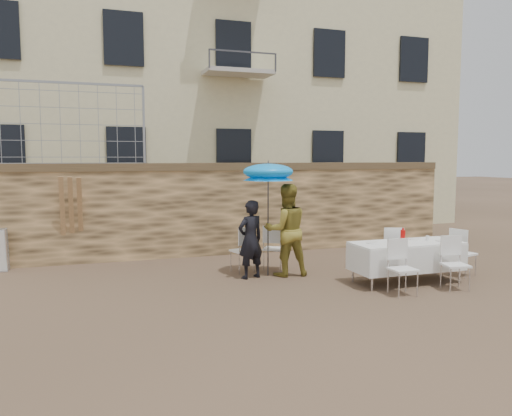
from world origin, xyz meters
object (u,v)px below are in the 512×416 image
object	(u,v)px
banquet_table	(407,244)
table_chair_front_right	(455,264)
umbrella	(268,175)
couple_chair_left	(242,249)
soda_bottle	(403,237)
table_chair_front_left	(403,268)
table_chair_side	(463,252)
woman_dress	(286,230)
couple_chair_right	(274,247)
table_chair_back	(391,250)
man_suit	(251,239)

from	to	relation	value
banquet_table	table_chair_front_right	distance (m)	0.94
umbrella	couple_chair_left	distance (m)	1.66
couple_chair_left	soda_bottle	size ratio (longest dim) A/B	3.69
couple_chair_left	table_chair_front_left	size ratio (longest dim) A/B	1.00
table_chair_front_left	table_chair_side	world-z (taller)	same
woman_dress	soda_bottle	distance (m)	2.25
table_chair_side	couple_chair_right	bearing A→B (deg)	46.92
woman_dress	table_chair_front_right	xyz separation A→B (m)	(2.46, -2.00, -0.44)
table_chair_side	table_chair_front_right	bearing A→B (deg)	116.77
couple_chair_right	banquet_table	bearing A→B (deg)	172.16
couple_chair_right	soda_bottle	distance (m)	2.69
soda_bottle	table_chair_back	bearing A→B (deg)	67.17
banquet_table	table_chair_front_left	size ratio (longest dim) A/B	2.19
banquet_table	soda_bottle	xyz separation A→B (m)	(-0.20, -0.15, 0.17)
umbrella	table_chair_front_right	distance (m)	3.83
umbrella	man_suit	bearing A→B (deg)	-165.96
banquet_table	table_chair_side	xyz separation A→B (m)	(1.40, 0.10, -0.25)
umbrella	couple_chair_left	xyz separation A→B (m)	(-0.40, 0.45, -1.54)
table_chair_front_right	table_chair_back	xyz separation A→B (m)	(-0.30, 1.55, 0.00)
table_chair_side	woman_dress	bearing A→B (deg)	54.52
umbrella	banquet_table	bearing A→B (deg)	-30.29
table_chair_front_left	banquet_table	bearing A→B (deg)	52.32
couple_chair_left	table_chair_front_right	distance (m)	4.10
man_suit	woman_dress	world-z (taller)	woman_dress
man_suit	table_chair_front_right	distance (m)	3.79
man_suit	soda_bottle	bearing A→B (deg)	133.31
umbrella	table_chair_back	distance (m)	3.00
soda_bottle	table_chair_front_right	size ratio (longest dim) A/B	0.27
couple_chair_left	banquet_table	distance (m)	3.26
table_chair_back	table_chair_side	world-z (taller)	same
woman_dress	soda_bottle	size ratio (longest dim) A/B	7.10
couple_chair_left	banquet_table	size ratio (longest dim) A/B	0.46
banquet_table	couple_chair_right	bearing A→B (deg)	138.17
couple_chair_left	table_chair_back	distance (m)	3.08
banquet_table	table_chair_front_right	world-z (taller)	table_chair_front_right
table_chair_front_right	banquet_table	bearing A→B (deg)	134.11
table_chair_front_left	table_chair_front_right	size ratio (longest dim) A/B	1.00
couple_chair_left	banquet_table	bearing A→B (deg)	131.95
banquet_table	table_chair_back	distance (m)	0.86
woman_dress	couple_chair_left	distance (m)	1.03
couple_chair_left	table_chair_side	bearing A→B (deg)	143.07
umbrella	table_chair_back	bearing A→B (deg)	-12.34
banquet_table	table_chair_back	bearing A→B (deg)	75.96
woman_dress	table_chair_back	distance (m)	2.25
umbrella	table_chair_side	xyz separation A→B (m)	(3.71, -1.25, -1.54)
man_suit	umbrella	world-z (taller)	umbrella
soda_bottle	table_chair_side	bearing A→B (deg)	8.88
couple_chair_left	couple_chair_right	size ratio (longest dim) A/B	1.00
table_chair_front_left	table_chair_front_right	bearing A→B (deg)	0.98
man_suit	table_chair_front_left	distance (m)	2.92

